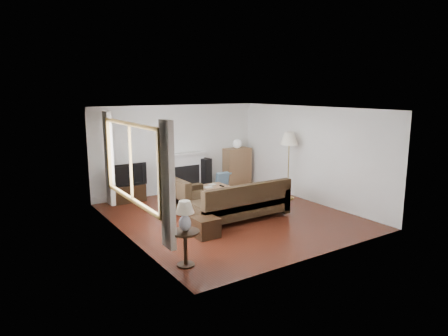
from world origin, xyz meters
TOP-DOWN VIEW (x-y plane):
  - room at (0.00, 0.00)m, footprint 5.10×5.60m
  - window at (-2.45, -0.20)m, footprint 0.12×2.74m
  - curtain_near at (-2.40, -1.72)m, footprint 0.10×0.35m
  - curtain_far at (-2.40, 1.32)m, footprint 0.10×0.35m
  - fireplace at (0.15, 2.64)m, footprint 1.40×0.26m
  - tv_stand at (-1.61, 2.50)m, footprint 0.91×0.41m
  - television at (-1.61, 2.50)m, footprint 1.01×0.13m
  - speaker_left at (-0.46, 2.55)m, footprint 0.27×0.32m
  - speaker_right at (0.80, 2.54)m, footprint 0.31×0.36m
  - bookshelf at (1.94, 2.52)m, footprint 0.84×0.40m
  - globe_lamp at (1.94, 2.52)m, footprint 0.27×0.27m
  - sectional_sofa at (0.06, -0.26)m, footprint 2.52×1.84m
  - coffee_table at (0.05, 1.21)m, footprint 1.17×0.65m
  - footstool at (-1.18, -0.82)m, footprint 0.47×0.47m
  - floor_lamp at (2.17, 0.45)m, footprint 0.59×0.59m
  - side_table at (-2.15, -1.81)m, footprint 0.49×0.49m
  - table_lamp at (-2.15, -1.81)m, footprint 0.31×0.31m

SIDE VIEW (x-z plane):
  - footstool at x=-1.18m, z-range 0.00..0.39m
  - coffee_table at x=0.05m, z-range 0.00..0.45m
  - tv_stand at x=-1.61m, z-range 0.00..0.46m
  - side_table at x=-2.15m, z-range 0.00..0.61m
  - sectional_sofa at x=0.06m, z-range 0.00..0.81m
  - speaker_left at x=-0.46m, z-range 0.00..0.93m
  - speaker_right at x=0.80m, z-range 0.00..0.94m
  - fireplace at x=0.15m, z-range 0.00..1.15m
  - bookshelf at x=1.94m, z-range 0.00..1.15m
  - television at x=-1.61m, z-range 0.46..1.04m
  - table_lamp at x=-2.15m, z-range 0.61..1.12m
  - floor_lamp at x=2.17m, z-range 0.00..1.81m
  - room at x=0.00m, z-range -0.02..2.52m
  - globe_lamp at x=1.94m, z-range 1.15..1.42m
  - curtain_near at x=-2.40m, z-range 0.35..2.45m
  - curtain_far at x=-2.40m, z-range 0.35..2.45m
  - window at x=-2.45m, z-range 0.78..2.32m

